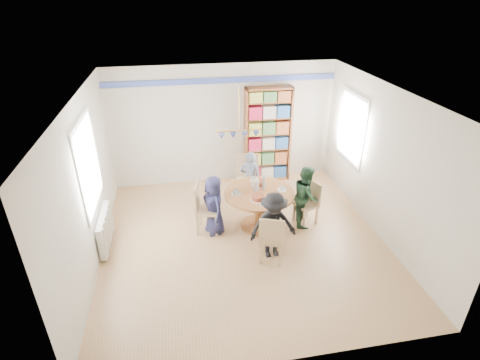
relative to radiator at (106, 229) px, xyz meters
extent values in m
plane|color=tan|center=(2.42, -0.30, -0.35)|extent=(5.00, 5.00, 0.00)
plane|color=white|center=(2.42, -0.30, 2.35)|extent=(5.00, 5.00, 0.00)
plane|color=beige|center=(2.42, 2.20, 1.00)|extent=(5.00, 0.00, 5.00)
plane|color=beige|center=(2.42, -2.80, 1.00)|extent=(5.00, 0.00, 5.00)
plane|color=beige|center=(-0.08, -0.30, 1.00)|extent=(0.00, 5.00, 5.00)
plane|color=beige|center=(4.92, -0.30, 1.00)|extent=(0.00, 5.00, 5.00)
cube|color=#374A99|center=(2.42, 2.18, 2.00)|extent=(5.00, 0.02, 0.12)
cube|color=white|center=(-0.07, 0.00, 1.25)|extent=(0.03, 1.32, 1.52)
cube|color=white|center=(-0.05, 0.00, 1.25)|extent=(0.01, 1.20, 1.40)
cube|color=white|center=(4.90, 1.00, 1.20)|extent=(0.03, 1.12, 1.42)
cube|color=white|center=(4.88, 1.00, 1.20)|extent=(0.01, 1.00, 1.30)
cylinder|color=gold|center=(2.42, 0.20, 1.98)|extent=(0.01, 0.01, 0.75)
cylinder|color=gold|center=(2.42, 0.20, 1.60)|extent=(0.80, 0.02, 0.02)
cone|color=#3E51B0|center=(2.12, 0.20, 1.52)|extent=(0.11, 0.11, 0.10)
cone|color=#3E51B0|center=(2.32, 0.20, 1.52)|extent=(0.11, 0.11, 0.10)
cone|color=#3E51B0|center=(2.52, 0.20, 1.52)|extent=(0.11, 0.11, 0.10)
cone|color=#3E51B0|center=(2.72, 0.20, 1.52)|extent=(0.11, 0.11, 0.10)
cube|color=silver|center=(0.00, 0.00, 0.00)|extent=(0.10, 1.00, 0.60)
cube|color=silver|center=(0.06, -0.40, 0.00)|extent=(0.02, 0.06, 0.56)
cube|color=silver|center=(0.06, -0.20, 0.00)|extent=(0.02, 0.06, 0.56)
cube|color=silver|center=(0.06, 0.00, 0.00)|extent=(0.02, 0.06, 0.56)
cube|color=silver|center=(0.06, 0.20, 0.00)|extent=(0.02, 0.06, 0.56)
cube|color=silver|center=(0.06, 0.40, 0.00)|extent=(0.02, 0.06, 0.56)
cylinder|color=#945D30|center=(2.78, 0.12, 0.37)|extent=(1.30, 1.30, 0.05)
cylinder|color=#945D30|center=(2.78, 0.12, 0.00)|extent=(0.16, 0.16, 0.70)
cylinder|color=#945D30|center=(2.78, 0.12, -0.33)|extent=(0.70, 0.70, 0.04)
cube|color=#D3B282|center=(1.82, 0.15, 0.11)|extent=(0.51, 0.51, 0.05)
cube|color=#D3B282|center=(1.63, 0.20, 0.36)|extent=(0.14, 0.43, 0.51)
cube|color=#D3B282|center=(1.95, -0.06, -0.13)|extent=(0.05, 0.05, 0.44)
cube|color=#D3B282|center=(2.03, 0.28, -0.13)|extent=(0.05, 0.05, 0.44)
cube|color=#D3B282|center=(1.61, 0.02, -0.13)|extent=(0.05, 0.05, 0.44)
cube|color=#D3B282|center=(1.69, 0.36, -0.13)|extent=(0.05, 0.05, 0.44)
cube|color=#D3B282|center=(3.70, 0.08, 0.06)|extent=(0.49, 0.49, 0.05)
cube|color=#D3B282|center=(3.86, 0.14, 0.28)|extent=(0.16, 0.37, 0.45)
cube|color=#D3B282|center=(3.51, 0.17, -0.16)|extent=(0.05, 0.05, 0.39)
cube|color=#D3B282|center=(3.61, -0.11, -0.16)|extent=(0.05, 0.05, 0.39)
cube|color=#D3B282|center=(3.79, 0.28, -0.16)|extent=(0.05, 0.05, 0.39)
cube|color=#D3B282|center=(3.90, -0.01, -0.16)|extent=(0.05, 0.05, 0.39)
cube|color=#D3B282|center=(2.74, 1.03, 0.14)|extent=(0.55, 0.55, 0.05)
cube|color=#D3B282|center=(2.78, 1.24, 0.42)|extent=(0.46, 0.14, 0.55)
cube|color=#D3B282|center=(2.51, 0.89, -0.11)|extent=(0.05, 0.05, 0.47)
cube|color=#D3B282|center=(2.88, 0.81, -0.11)|extent=(0.05, 0.05, 0.47)
cube|color=#D3B282|center=(2.59, 1.25, -0.11)|extent=(0.05, 0.05, 0.47)
cube|color=#D3B282|center=(2.96, 1.18, -0.11)|extent=(0.05, 0.05, 0.47)
cube|color=#D3B282|center=(2.78, -0.87, 0.08)|extent=(0.51, 0.51, 0.05)
cube|color=#D3B282|center=(2.72, -1.04, 0.32)|extent=(0.39, 0.17, 0.48)
cube|color=#D3B282|center=(2.99, -0.77, -0.14)|extent=(0.05, 0.05, 0.41)
cube|color=#D3B282|center=(2.68, -0.66, -0.14)|extent=(0.05, 0.05, 0.41)
cube|color=#D3B282|center=(2.88, -1.07, -0.14)|extent=(0.05, 0.05, 0.41)
cube|color=#D3B282|center=(2.57, -0.96, -0.14)|extent=(0.05, 0.05, 0.41)
imported|color=#1B1C3B|center=(1.93, 0.08, 0.23)|extent=(0.51, 0.64, 1.15)
imported|color=#1C3823|center=(3.68, 0.08, 0.25)|extent=(0.57, 0.67, 1.21)
imported|color=gray|center=(2.79, 1.01, 0.24)|extent=(0.48, 0.38, 1.18)
imported|color=black|center=(2.82, -0.77, 0.26)|extent=(0.80, 0.48, 1.21)
cube|color=brown|center=(2.90, 2.04, 0.75)|extent=(0.04, 0.31, 2.20)
cube|color=brown|center=(3.91, 2.04, 0.75)|extent=(0.04, 0.31, 2.20)
cube|color=brown|center=(3.40, 2.04, 1.83)|extent=(1.05, 0.31, 0.04)
cube|color=brown|center=(3.40, 2.04, -0.32)|extent=(1.05, 0.31, 0.06)
cube|color=brown|center=(3.40, 2.19, 0.75)|extent=(1.05, 0.02, 2.20)
cube|color=brown|center=(3.40, 2.04, 0.07)|extent=(0.99, 0.29, 0.03)
cube|color=brown|center=(3.40, 2.04, 0.44)|extent=(0.99, 0.29, 0.03)
cube|color=brown|center=(3.40, 2.04, 0.80)|extent=(0.99, 0.29, 0.03)
cube|color=brown|center=(3.40, 2.04, 1.17)|extent=(0.99, 0.29, 0.03)
cube|color=brown|center=(3.40, 2.04, 1.54)|extent=(0.99, 0.29, 0.03)
cube|color=#A3193A|center=(3.09, 2.02, -0.15)|extent=(0.29, 0.23, 0.27)
cube|color=silver|center=(3.40, 2.02, -0.15)|extent=(0.29, 0.23, 0.27)
cube|color=navy|center=(3.72, 2.02, -0.15)|extent=(0.29, 0.23, 0.27)
cube|color=#CFCE52|center=(3.09, 2.02, 0.22)|extent=(0.29, 0.23, 0.27)
cube|color=#3F693A|center=(3.40, 2.02, 0.22)|extent=(0.29, 0.23, 0.27)
cube|color=brown|center=(3.72, 2.02, 0.22)|extent=(0.29, 0.23, 0.27)
cube|color=#A3193A|center=(3.09, 2.02, 0.59)|extent=(0.29, 0.23, 0.27)
cube|color=silver|center=(3.40, 2.02, 0.59)|extent=(0.29, 0.23, 0.27)
cube|color=navy|center=(3.72, 2.02, 0.59)|extent=(0.29, 0.23, 0.27)
cube|color=#CFCE52|center=(3.09, 2.02, 0.95)|extent=(0.29, 0.23, 0.27)
cube|color=#3F693A|center=(3.40, 2.02, 0.95)|extent=(0.29, 0.23, 0.27)
cube|color=brown|center=(3.72, 2.02, 0.95)|extent=(0.29, 0.23, 0.27)
cube|color=#A3193A|center=(3.09, 2.02, 1.32)|extent=(0.29, 0.23, 0.27)
cube|color=silver|center=(3.40, 2.02, 1.32)|extent=(0.29, 0.23, 0.27)
cube|color=navy|center=(3.72, 2.02, 1.32)|extent=(0.29, 0.23, 0.27)
cube|color=#CFCE52|center=(3.09, 2.02, 1.66)|extent=(0.29, 0.23, 0.23)
cube|color=#3F693A|center=(3.40, 2.02, 1.66)|extent=(0.29, 0.23, 0.23)
cube|color=brown|center=(3.72, 2.02, 1.66)|extent=(0.29, 0.23, 0.23)
cylinder|color=white|center=(2.74, 0.20, 0.51)|extent=(0.11, 0.11, 0.22)
sphere|color=white|center=(2.74, 0.20, 0.62)|extent=(0.08, 0.08, 0.08)
cylinder|color=silver|center=(2.89, 0.23, 0.53)|extent=(0.06, 0.06, 0.25)
cylinder|color=#3E51B0|center=(2.89, 0.23, 0.66)|extent=(0.03, 0.03, 0.03)
cylinder|color=white|center=(2.83, 0.38, 0.41)|extent=(0.27, 0.27, 0.01)
cylinder|color=brown|center=(2.83, 0.38, 0.45)|extent=(0.22, 0.22, 0.08)
cylinder|color=white|center=(2.69, -0.15, 0.41)|extent=(0.27, 0.27, 0.01)
cylinder|color=brown|center=(2.69, -0.15, 0.45)|extent=(0.22, 0.22, 0.08)
cylinder|color=white|center=(2.35, 0.12, 0.40)|extent=(0.18, 0.18, 0.01)
imported|color=white|center=(2.35, 0.12, 0.44)|extent=(0.11, 0.11, 0.09)
cylinder|color=white|center=(3.22, 0.12, 0.40)|extent=(0.18, 0.18, 0.01)
imported|color=white|center=(3.22, 0.12, 0.44)|extent=(0.09, 0.09, 0.08)
cylinder|color=white|center=(2.78, 0.56, 0.40)|extent=(0.18, 0.18, 0.01)
imported|color=white|center=(2.78, 0.56, 0.44)|extent=(0.11, 0.11, 0.09)
cylinder|color=white|center=(2.78, -0.31, 0.40)|extent=(0.18, 0.18, 0.01)
imported|color=white|center=(2.78, -0.31, 0.44)|extent=(0.09, 0.09, 0.08)
camera|label=1|loc=(1.37, -5.72, 3.82)|focal=28.00mm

